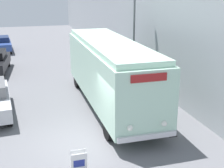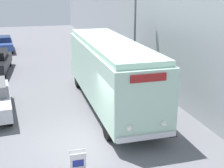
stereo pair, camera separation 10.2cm
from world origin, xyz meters
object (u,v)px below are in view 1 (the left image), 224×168
Objects in this scene: vintage_bus at (110,70)px; parked_car_far at (1,44)px; streetlamp at (134,14)px; traffic_cone at (172,130)px; sign_board at (79,163)px.

vintage_bus reaches higher than parked_car_far.
streetlamp is (2.43, 3.20, 2.44)m from vintage_bus.
parked_car_far is 21.92m from traffic_cone.
sign_board is 4.51m from traffic_cone.
streetlamp is (5.09, 8.86, 3.97)m from sign_board.
vintage_bus is 19.45× the size of traffic_cone.
streetlamp reaches higher than vintage_bus.
sign_board is 10.96m from streetlamp.
streetlamp reaches higher than traffic_cone.
streetlamp is 13.04× the size of traffic_cone.
streetlamp is at bearing 52.78° from vintage_bus.
sign_board is 0.18× the size of parked_car_far.
streetlamp reaches higher than parked_car_far.
vintage_bus is 2.29× the size of parked_car_far.
streetlamp is at bearing 82.84° from traffic_cone.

